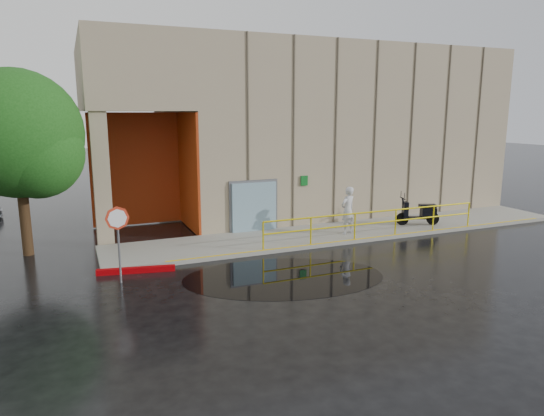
{
  "coord_description": "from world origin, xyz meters",
  "views": [
    {
      "loc": [
        -6.66,
        -12.32,
        4.98
      ],
      "look_at": [
        -0.22,
        3.0,
        1.67
      ],
      "focal_mm": 32.0,
      "sensor_mm": 36.0,
      "label": 1
    }
  ],
  "objects_px": {
    "scooter": "(419,206)",
    "stop_sign": "(118,227)",
    "tree_near": "(22,139)",
    "red_curb": "(136,270)",
    "person": "(348,210)"
  },
  "relations": [
    {
      "from": "scooter",
      "to": "stop_sign",
      "type": "distance_m",
      "value": 12.82
    },
    {
      "from": "person",
      "to": "scooter",
      "type": "bearing_deg",
      "value": 163.18
    },
    {
      "from": "tree_near",
      "to": "stop_sign",
      "type": "bearing_deg",
      "value": -58.32
    },
    {
      "from": "scooter",
      "to": "person",
      "type": "bearing_deg",
      "value": -158.22
    },
    {
      "from": "stop_sign",
      "to": "tree_near",
      "type": "xyz_separation_m",
      "value": [
        -2.57,
        4.16,
        2.37
      ]
    },
    {
      "from": "person",
      "to": "scooter",
      "type": "height_order",
      "value": "person"
    },
    {
      "from": "stop_sign",
      "to": "red_curb",
      "type": "distance_m",
      "value": 1.87
    },
    {
      "from": "person",
      "to": "stop_sign",
      "type": "bearing_deg",
      "value": -6.07
    },
    {
      "from": "stop_sign",
      "to": "red_curb",
      "type": "bearing_deg",
      "value": 69.78
    },
    {
      "from": "scooter",
      "to": "stop_sign",
      "type": "height_order",
      "value": "stop_sign"
    },
    {
      "from": "stop_sign",
      "to": "tree_near",
      "type": "height_order",
      "value": "tree_near"
    },
    {
      "from": "person",
      "to": "red_curb",
      "type": "xyz_separation_m",
      "value": [
        -8.44,
        -1.25,
        -1.02
      ]
    },
    {
      "from": "scooter",
      "to": "tree_near",
      "type": "height_order",
      "value": "tree_near"
    },
    {
      "from": "scooter",
      "to": "red_curb",
      "type": "distance_m",
      "value": 12.19
    },
    {
      "from": "red_curb",
      "to": "tree_near",
      "type": "relative_size",
      "value": 0.37
    }
  ]
}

